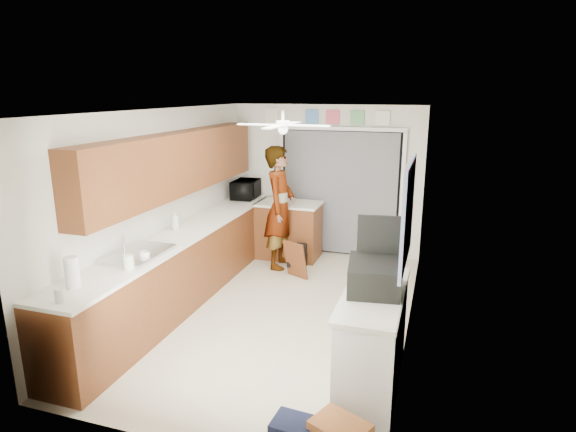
% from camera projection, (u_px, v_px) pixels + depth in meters
% --- Properties ---
extents(floor, '(5.00, 5.00, 0.00)m').
position_uv_depth(floor, '(278.00, 311.00, 6.12)').
color(floor, '#C4B49D').
rests_on(floor, ground).
extents(ceiling, '(5.00, 5.00, 0.00)m').
position_uv_depth(ceiling, '(277.00, 110.00, 5.49)').
color(ceiling, white).
rests_on(ceiling, ground).
extents(wall_back, '(3.20, 0.00, 3.20)m').
position_uv_depth(wall_back, '(326.00, 180.00, 8.11)').
color(wall_back, silver).
rests_on(wall_back, ground).
extents(wall_front, '(3.20, 0.00, 3.20)m').
position_uv_depth(wall_front, '(167.00, 299.00, 3.50)').
color(wall_front, silver).
rests_on(wall_front, ground).
extents(wall_left, '(0.00, 5.00, 5.00)m').
position_uv_depth(wall_left, '(162.00, 207.00, 6.28)').
color(wall_left, silver).
rests_on(wall_left, ground).
extents(wall_right, '(0.00, 5.00, 5.00)m').
position_uv_depth(wall_right, '(414.00, 227.00, 5.34)').
color(wall_right, silver).
rests_on(wall_right, ground).
extents(left_base_cabinets, '(0.60, 4.80, 0.90)m').
position_uv_depth(left_base_cabinets, '(186.00, 267.00, 6.39)').
color(left_base_cabinets, brown).
rests_on(left_base_cabinets, floor).
extents(left_countertop, '(0.62, 4.80, 0.04)m').
position_uv_depth(left_countertop, '(185.00, 233.00, 6.27)').
color(left_countertop, white).
rests_on(left_countertop, left_base_cabinets).
extents(upper_cabinets, '(0.32, 4.00, 0.80)m').
position_uv_depth(upper_cabinets, '(178.00, 163.00, 6.28)').
color(upper_cabinets, brown).
rests_on(upper_cabinets, wall_left).
extents(sink_basin, '(0.50, 0.76, 0.06)m').
position_uv_depth(sink_basin, '(139.00, 254.00, 5.34)').
color(sink_basin, silver).
rests_on(sink_basin, left_countertop).
extents(faucet, '(0.03, 0.03, 0.22)m').
position_uv_depth(faucet, '(124.00, 245.00, 5.37)').
color(faucet, silver).
rests_on(faucet, left_countertop).
extents(peninsula_base, '(1.00, 0.60, 0.90)m').
position_uv_depth(peninsula_base, '(289.00, 231.00, 8.00)').
color(peninsula_base, brown).
rests_on(peninsula_base, floor).
extents(peninsula_top, '(1.04, 0.64, 0.04)m').
position_uv_depth(peninsula_top, '(289.00, 204.00, 7.88)').
color(peninsula_top, white).
rests_on(peninsula_top, peninsula_base).
extents(back_opening_recess, '(2.00, 0.06, 2.10)m').
position_uv_depth(back_opening_recess, '(340.00, 193.00, 8.06)').
color(back_opening_recess, black).
rests_on(back_opening_recess, wall_back).
extents(curtain_panel, '(1.90, 0.03, 2.05)m').
position_uv_depth(curtain_panel, '(339.00, 194.00, 8.02)').
color(curtain_panel, slate).
rests_on(curtain_panel, wall_back).
extents(door_trim_left, '(0.06, 0.04, 2.10)m').
position_uv_depth(door_trim_left, '(282.00, 190.00, 8.33)').
color(door_trim_left, white).
rests_on(door_trim_left, wall_back).
extents(door_trim_right, '(0.06, 0.04, 2.10)m').
position_uv_depth(door_trim_right, '(402.00, 198.00, 7.73)').
color(door_trim_right, white).
rests_on(door_trim_right, wall_back).
extents(door_trim_head, '(2.10, 0.04, 0.06)m').
position_uv_depth(door_trim_head, '(341.00, 129.00, 7.76)').
color(door_trim_head, white).
rests_on(door_trim_head, wall_back).
extents(header_frame_1, '(0.22, 0.02, 0.22)m').
position_uv_depth(header_frame_1, '(312.00, 117.00, 7.89)').
color(header_frame_1, '#4E89D0').
rests_on(header_frame_1, wall_back).
extents(header_frame_2, '(0.22, 0.02, 0.22)m').
position_uv_depth(header_frame_2, '(333.00, 117.00, 7.79)').
color(header_frame_2, '#DB5264').
rests_on(header_frame_2, wall_back).
extents(header_frame_3, '(0.22, 0.02, 0.22)m').
position_uv_depth(header_frame_3, '(357.00, 118.00, 7.67)').
color(header_frame_3, '#5FA76B').
rests_on(header_frame_3, wall_back).
extents(header_frame_4, '(0.22, 0.02, 0.22)m').
position_uv_depth(header_frame_4, '(383.00, 118.00, 7.55)').
color(header_frame_4, white).
rests_on(header_frame_4, wall_back).
extents(route66_sign, '(0.22, 0.02, 0.26)m').
position_uv_depth(route66_sign, '(272.00, 116.00, 8.10)').
color(route66_sign, silver).
rests_on(route66_sign, wall_back).
extents(right_counter_base, '(0.50, 1.40, 0.90)m').
position_uv_depth(right_counter_base, '(373.00, 340.00, 4.51)').
color(right_counter_base, white).
rests_on(right_counter_base, floor).
extents(right_counter_top, '(0.54, 1.44, 0.04)m').
position_uv_depth(right_counter_top, '(374.00, 294.00, 4.39)').
color(right_counter_top, white).
rests_on(right_counter_top, right_counter_base).
extents(abstract_painting, '(0.03, 1.15, 0.95)m').
position_uv_depth(abstract_painting, '(408.00, 213.00, 4.32)').
color(abstract_painting, '#DD51A2').
rests_on(abstract_painting, wall_right).
extents(ceiling_fan, '(1.14, 1.14, 0.24)m').
position_uv_depth(ceiling_fan, '(283.00, 125.00, 5.72)').
color(ceiling_fan, white).
rests_on(ceiling_fan, ceiling).
extents(microwave, '(0.41, 0.58, 0.31)m').
position_uv_depth(microwave, '(246.00, 189.00, 8.15)').
color(microwave, black).
rests_on(microwave, left_countertop).
extents(soap_bottle, '(0.11, 0.11, 0.27)m').
position_uv_depth(soap_bottle, '(175.00, 220.00, 6.31)').
color(soap_bottle, silver).
rests_on(soap_bottle, left_countertop).
extents(cup, '(0.14, 0.14, 0.09)m').
position_uv_depth(cup, '(145.00, 256.00, 5.21)').
color(cup, white).
rests_on(cup, left_countertop).
extents(jar_a, '(0.11, 0.11, 0.15)m').
position_uv_depth(jar_a, '(129.00, 262.00, 4.93)').
color(jar_a, silver).
rests_on(jar_a, left_countertop).
extents(jar_b, '(0.10, 0.10, 0.13)m').
position_uv_depth(jar_b, '(60.00, 295.00, 4.16)').
color(jar_b, silver).
rests_on(jar_b, left_countertop).
extents(paper_towel_roll, '(0.15, 0.15, 0.29)m').
position_uv_depth(paper_towel_roll, '(72.00, 272.00, 4.46)').
color(paper_towel_roll, white).
rests_on(paper_towel_roll, left_countertop).
extents(suitcase, '(0.54, 0.67, 0.26)m').
position_uv_depth(suitcase, '(374.00, 276.00, 4.41)').
color(suitcase, black).
rests_on(suitcase, right_counter_top).
extents(suitcase_rim, '(0.51, 0.63, 0.02)m').
position_uv_depth(suitcase_rim, '(373.00, 287.00, 4.44)').
color(suitcase_rim, yellow).
rests_on(suitcase_rim, suitcase).
extents(suitcase_lid, '(0.42, 0.09, 0.50)m').
position_uv_depth(suitcase_lid, '(379.00, 241.00, 4.62)').
color(suitcase_lid, black).
rests_on(suitcase_lid, suitcase).
extents(navy_crate, '(0.34, 0.30, 0.20)m').
position_uv_depth(navy_crate, '(293.00, 431.00, 3.81)').
color(navy_crate, '#151935').
rests_on(navy_crate, floor).
extents(cabinet_door_panel, '(0.41, 0.29, 0.57)m').
position_uv_depth(cabinet_door_panel, '(295.00, 260.00, 7.13)').
color(cabinet_door_panel, brown).
rests_on(cabinet_door_panel, floor).
extents(man, '(0.49, 0.72, 1.91)m').
position_uv_depth(man, '(280.00, 208.00, 7.46)').
color(man, white).
rests_on(man, floor).
extents(dog, '(0.29, 0.56, 0.42)m').
position_uv_depth(dog, '(298.00, 255.00, 7.56)').
color(dog, black).
rests_on(dog, floor).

